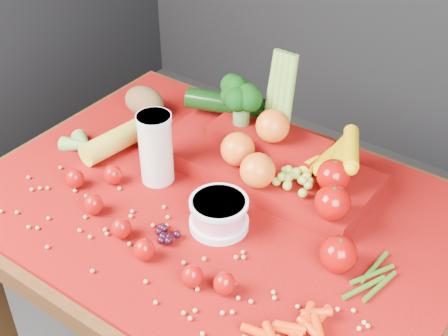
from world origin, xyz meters
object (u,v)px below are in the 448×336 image
Objects in this scene: yogurt_bowl at (219,213)px; produce_mound at (272,155)px; milk_glass at (156,146)px; table at (219,240)px.

yogurt_bowl is 0.21m from produce_mound.
milk_glass reaches higher than yogurt_bowl.
table is 1.86× the size of produce_mound.
milk_glass is at bearing 166.83° from yogurt_bowl.
table is 0.26m from milk_glass.
produce_mound reaches higher than yogurt_bowl.
milk_glass is at bearing -142.02° from produce_mound.
yogurt_bowl is (0.21, -0.05, -0.06)m from milk_glass.
yogurt_bowl is 0.21× the size of produce_mound.
milk_glass is 0.29× the size of produce_mound.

